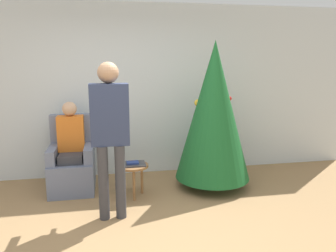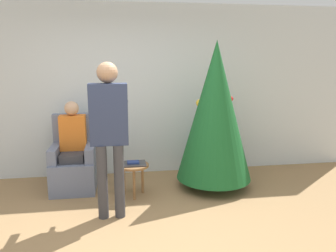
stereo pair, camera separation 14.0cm
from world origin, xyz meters
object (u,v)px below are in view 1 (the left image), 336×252
(armchair, at_px, (72,165))
(side_stool, at_px, (133,170))
(person_standing, at_px, (110,126))
(person_seated, at_px, (71,143))
(christmas_tree, at_px, (214,111))

(armchair, distance_m, side_stool, 0.93)
(person_standing, bearing_deg, armchair, 119.35)
(person_standing, height_order, side_stool, person_standing)
(person_standing, distance_m, side_stool, 0.95)
(person_standing, bearing_deg, side_stool, 61.98)
(person_seated, bearing_deg, side_stool, -25.18)
(christmas_tree, height_order, person_seated, christmas_tree)
(person_seated, relative_size, person_standing, 0.70)
(christmas_tree, relative_size, armchair, 1.99)
(person_seated, bearing_deg, armchair, 90.00)
(person_standing, bearing_deg, christmas_tree, 25.19)
(christmas_tree, height_order, side_stool, christmas_tree)
(christmas_tree, distance_m, person_seated, 2.06)
(person_standing, relative_size, side_stool, 4.07)
(side_stool, bearing_deg, armchair, 153.01)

